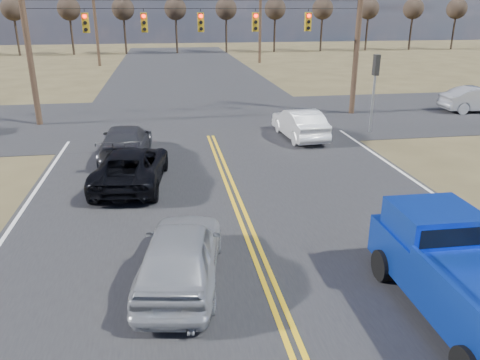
{
  "coord_description": "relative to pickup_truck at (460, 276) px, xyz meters",
  "views": [
    {
      "loc": [
        -2.17,
        -8.59,
        6.04
      ],
      "look_at": [
        -0.2,
        3.54,
        1.5
      ],
      "focal_mm": 35.0,
      "sensor_mm": 36.0,
      "label": 1
    }
  ],
  "objects": [
    {
      "name": "ground",
      "position": [
        -3.54,
        1.2,
        -0.94
      ],
      "size": [
        160.0,
        160.0,
        0.0
      ],
      "primitive_type": "plane",
      "color": "brown",
      "rests_on": "ground"
    },
    {
      "name": "road_main",
      "position": [
        -3.54,
        11.2,
        -0.94
      ],
      "size": [
        14.0,
        120.0,
        0.02
      ],
      "primitive_type": "cube",
      "color": "#28282B",
      "rests_on": "ground"
    },
    {
      "name": "road_cross",
      "position": [
        -3.54,
        19.2,
        -0.94
      ],
      "size": [
        120.0,
        12.0,
        0.02
      ],
      "primitive_type": "cube",
      "color": "#28282B",
      "rests_on": "ground"
    },
    {
      "name": "signal_gantry",
      "position": [
        -3.04,
        18.99,
        4.12
      ],
      "size": [
        19.6,
        4.83,
        10.0
      ],
      "color": "#473323",
      "rests_on": "ground"
    },
    {
      "name": "utility_poles",
      "position": [
        -3.54,
        18.2,
        4.29
      ],
      "size": [
        19.6,
        58.32,
        10.0
      ],
      "color": "#473323",
      "rests_on": "ground"
    },
    {
      "name": "treeline",
      "position": [
        -3.54,
        28.16,
        4.76
      ],
      "size": [
        87.0,
        117.8,
        7.4
      ],
      "color": "#33261C",
      "rests_on": "ground"
    },
    {
      "name": "pickup_truck",
      "position": [
        0.0,
        0.0,
        0.0
      ],
      "size": [
        2.13,
        5.19,
        1.94
      ],
      "rotation": [
        0.0,
        0.0,
        -0.02
      ],
      "color": "black",
      "rests_on": "ground"
    },
    {
      "name": "silver_suv",
      "position": [
        -5.54,
        2.16,
        -0.19
      ],
      "size": [
        2.46,
        4.62,
        1.5
      ],
      "primitive_type": "imported",
      "rotation": [
        0.0,
        0.0,
        2.98
      ],
      "color": "#ABAEB3",
      "rests_on": "ground"
    },
    {
      "name": "black_suv",
      "position": [
        -7.02,
        8.92,
        -0.26
      ],
      "size": [
        2.81,
        5.14,
        1.37
      ],
      "primitive_type": "imported",
      "rotation": [
        0.0,
        0.0,
        3.03
      ],
      "color": "black",
      "rests_on": "ground"
    },
    {
      "name": "white_car_queue",
      "position": [
        0.75,
        14.25,
        -0.22
      ],
      "size": [
        1.83,
        4.47,
        1.44
      ],
      "primitive_type": "imported",
      "rotation": [
        0.0,
        0.0,
        3.21
      ],
      "color": "silver",
      "rests_on": "ground"
    },
    {
      "name": "dgrey_car_queue",
      "position": [
        -7.43,
        12.23,
        -0.24
      ],
      "size": [
        2.14,
        4.91,
        1.41
      ],
      "primitive_type": "imported",
      "rotation": [
        0.0,
        0.0,
        3.11
      ],
      "color": "#37373D",
      "rests_on": "ground"
    },
    {
      "name": "cross_car_east_near",
      "position": [
        13.34,
        18.45,
        -0.18
      ],
      "size": [
        1.84,
        4.66,
        1.51
      ],
      "primitive_type": "imported",
      "rotation": [
        0.0,
        0.0,
        1.52
      ],
      "color": "#A4A6AC",
      "rests_on": "ground"
    }
  ]
}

